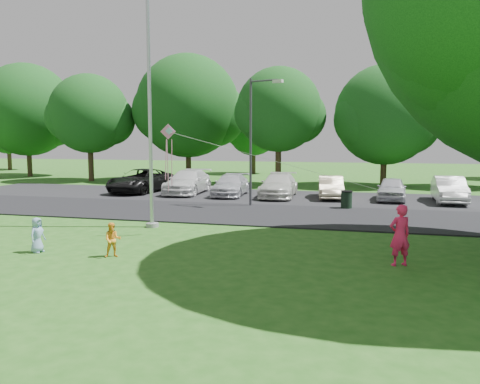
% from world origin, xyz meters
% --- Properties ---
extents(ground, '(120.00, 120.00, 0.00)m').
position_xyz_m(ground, '(0.00, 0.00, 0.00)').
color(ground, '#235B18').
rests_on(ground, ground).
extents(park_road, '(60.00, 6.00, 0.06)m').
position_xyz_m(park_road, '(0.00, 9.00, 0.03)').
color(park_road, black).
rests_on(park_road, ground).
extents(parking_strip, '(42.00, 7.00, 0.06)m').
position_xyz_m(parking_strip, '(0.00, 15.50, 0.03)').
color(parking_strip, black).
rests_on(parking_strip, ground).
extents(flagpole, '(0.50, 0.50, 10.00)m').
position_xyz_m(flagpole, '(-3.50, 5.00, 4.17)').
color(flagpole, '#B7BABF').
rests_on(flagpole, ground).
extents(street_lamp, '(1.78, 0.67, 6.46)m').
position_xyz_m(street_lamp, '(-0.81, 11.47, 3.88)').
color(street_lamp, '#3F3F44').
rests_on(street_lamp, ground).
extents(trash_can, '(0.58, 0.58, 0.91)m').
position_xyz_m(trash_can, '(3.75, 11.73, 0.46)').
color(trash_can, black).
rests_on(trash_can, ground).
extents(tree_row, '(64.35, 11.94, 10.88)m').
position_xyz_m(tree_row, '(1.59, 24.23, 5.71)').
color(tree_row, '#332316').
rests_on(tree_row, ground).
extents(horizon_trees, '(77.46, 7.20, 7.02)m').
position_xyz_m(horizon_trees, '(4.06, 33.88, 4.30)').
color(horizon_trees, '#332316').
rests_on(horizon_trees, ground).
extents(parked_cars, '(20.55, 5.54, 1.48)m').
position_xyz_m(parked_cars, '(-2.07, 15.48, 0.75)').
color(parked_cars, black).
rests_on(parked_cars, ground).
extents(woman, '(0.73, 0.64, 1.68)m').
position_xyz_m(woman, '(5.44, 1.46, 0.84)').
color(woman, '#FF215B').
rests_on(woman, ground).
extents(child_yellow, '(0.62, 0.57, 1.02)m').
position_xyz_m(child_yellow, '(-2.58, 0.36, 0.51)').
color(child_yellow, '#FFA428').
rests_on(child_yellow, ground).
extents(child_blue, '(0.39, 0.56, 1.08)m').
position_xyz_m(child_blue, '(-5.09, 0.31, 0.54)').
color(child_blue, '#82A0C7').
rests_on(child_blue, ground).
extents(kite, '(7.86, 2.35, 2.38)m').
position_xyz_m(kite, '(-1.88, 3.49, 3.20)').
color(kite, pink).
rests_on(kite, ground).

